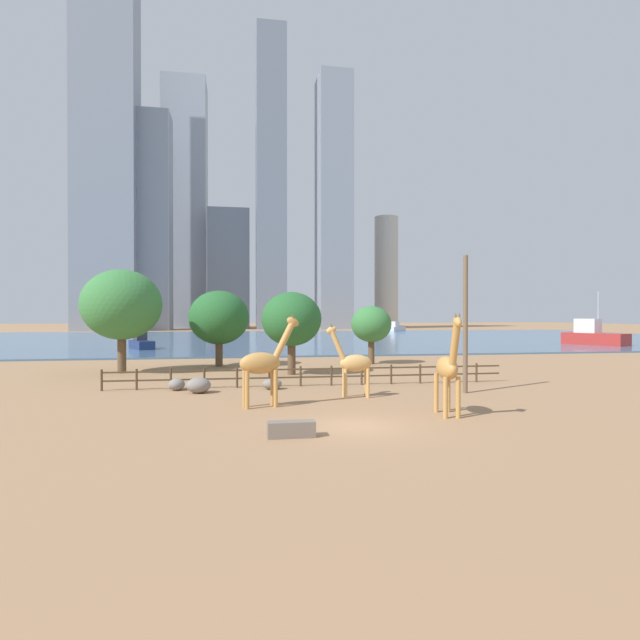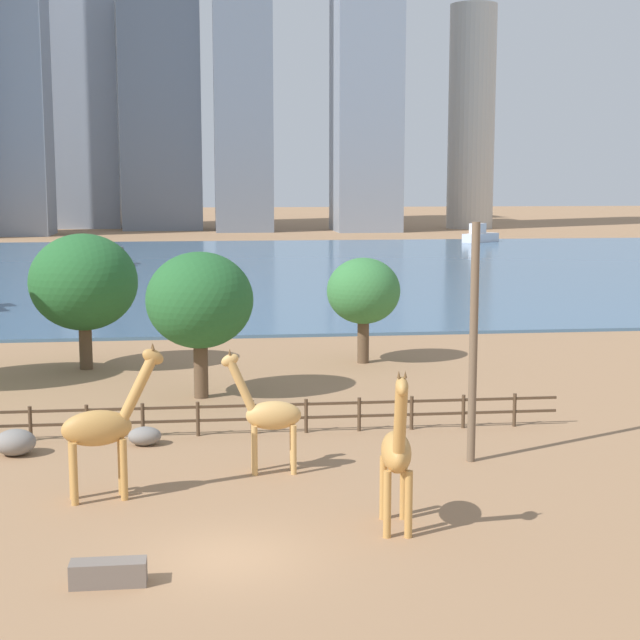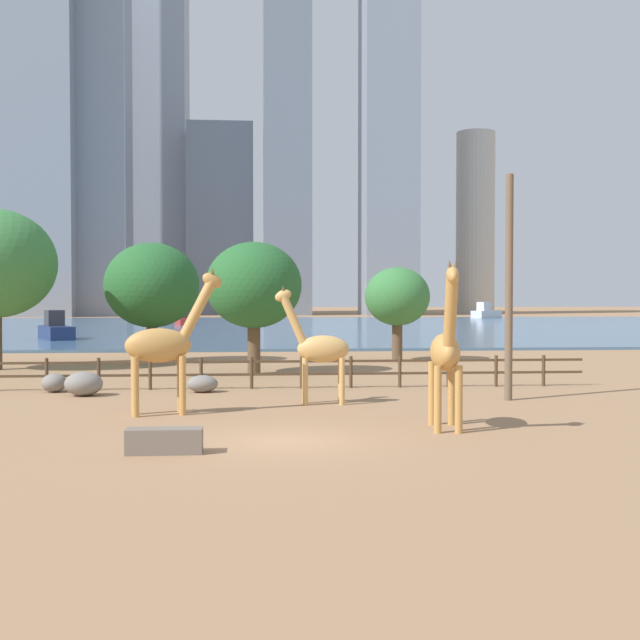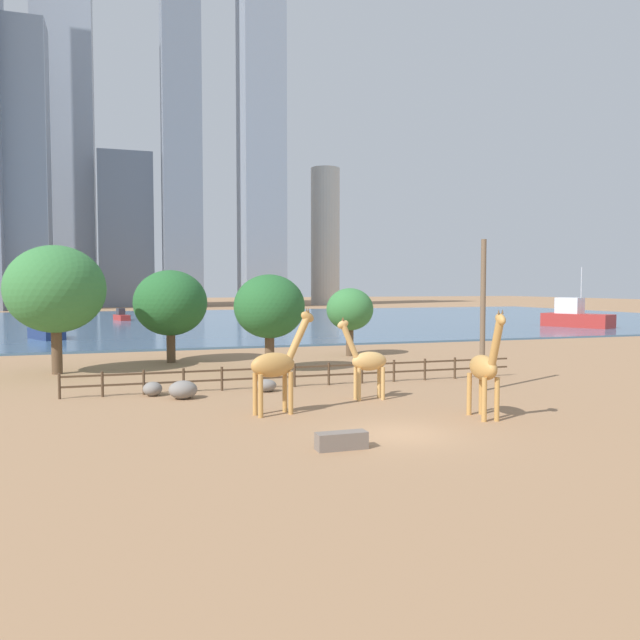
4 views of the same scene
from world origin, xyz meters
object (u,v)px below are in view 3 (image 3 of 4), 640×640
Objects in this scene: utility_pole at (509,288)px; boat_barge at (183,320)px; tree_left_large at (254,286)px; giraffe_young at (164,345)px; tree_right_tall at (152,286)px; tree_center_broad at (397,297)px; boulder_near_fence at (203,384)px; boulder_by_pole at (54,383)px; feeding_trough at (164,441)px; boat_ferry at (56,329)px; giraffe_companion at (319,349)px; boat_sailboat at (486,312)px; boulder_small at (84,384)px; giraffe_tall at (446,352)px.

utility_pole is 1.79× the size of boat_barge.
utility_pole is 14.17m from tree_left_large.
tree_right_tall reaches higher than giraffe_young.
tree_left_large reaches higher than tree_center_broad.
boulder_near_fence is at bearing 163.43° from utility_pole.
boulder_by_pole is (-4.98, 6.42, -1.85)m from giraffe_young.
feeding_trough is 0.33× the size of tree_center_broad.
tree_left_large is 1.09× the size of boat_ferry.
boat_ferry is (-10.81, 22.63, -3.36)m from tree_right_tall.
giraffe_companion is 11.77m from tree_left_large.
utility_pole reaches higher than giraffe_companion.
giraffe_young is 8.33m from boulder_by_pole.
giraffe_young reaches higher than boat_barge.
tree_left_large reaches higher than boat_sailboat.
utility_pole is at bearing -174.93° from giraffe_companion.
boulder_by_pole is at bearing 167.14° from utility_pole.
giraffe_companion is 5.49m from giraffe_young.
boat_sailboat is (45.88, 103.11, 0.66)m from boulder_small.
boat_barge is at bearing 82.78° from giraffe_young.
utility_pole reaches higher than tree_right_tall.
feeding_trough is at bearing -95.48° from giraffe_young.
feeding_trough is (5.68, -12.84, -0.07)m from boulder_by_pole.
giraffe_companion is 5.94m from boulder_near_fence.
tree_center_broad is at bearing 54.76° from boulder_near_fence.
utility_pole reaches higher than boulder_by_pole.
utility_pole reaches higher than boulder_small.
giraffe_young reaches higher than feeding_trough.
boulder_near_fence is 1.22× the size of boulder_by_pole.
utility_pole is at bearing 7.67° from boat_ferry.
boat_sailboat is at bearing 66.01° from boulder_small.
utility_pole is at bearing -49.72° from tree_left_large.
feeding_trough is at bearing -111.25° from tree_center_broad.
boat_barge is at bearing 90.94° from boulder_by_pole.
boulder_by_pole is (-13.18, 10.03, -1.83)m from giraffe_tall.
feeding_trough is (-11.30, -8.97, -3.77)m from utility_pole.
tree_center_broad is at bearing 68.75° from feeding_trough.
giraffe_young is 6.74m from feeding_trough.
tree_center_broad is at bearing 179.18° from giraffe_tall.
boat_barge is at bearing -80.57° from giraffe_companion.
boat_barge is (-6.14, 77.33, -1.37)m from giraffe_young.
giraffe_tall is 3.33× the size of boulder_small.
tree_right_tall is at bearing -148.96° from giraffe_tall.
giraffe_tall is 17.91m from tree_left_large.
boulder_small is at bearing -120.25° from giraffe_tall.
boulder_near_fence is at bearing -75.55° from tree_right_tall.
boat_sailboat is (45.25, 87.72, -3.27)m from tree_right_tall.
boat_ferry is at bearing -28.41° from boat_barge.
giraffe_companion is 7.25m from utility_pole.
utility_pole is (6.91, 0.50, 2.13)m from giraffe_companion.
tree_right_tall is at bearing -65.53° from giraffe_companion.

